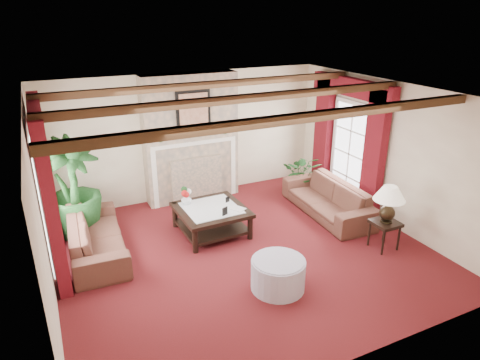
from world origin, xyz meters
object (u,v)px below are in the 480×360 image
potted_palm (75,208)px  ottoman (278,274)px  sofa_right (328,193)px  sofa_left (95,230)px  coffee_table (212,220)px  side_table (384,235)px

potted_palm → ottoman: potted_palm is taller
ottoman → sofa_right: bearing=39.0°
sofa_right → ottoman: bearing=-48.4°
potted_palm → ottoman: (2.49, -3.08, -0.27)m
sofa_left → ottoman: sofa_left is taller
sofa_right → coffee_table: 2.44m
sofa_left → side_table: (4.51, -1.98, -0.17)m
sofa_right → side_table: bearing=5.0°
sofa_left → coffee_table: bearing=-92.1°
sofa_left → sofa_right: 4.47m
sofa_right → potted_palm: 4.85m
sofa_right → ottoman: sofa_right is taller
ottoman → potted_palm: bearing=129.0°
potted_palm → sofa_right: bearing=-15.7°
sofa_right → potted_palm: (-4.67, 1.31, 0.07)m
potted_palm → side_table: bearing=-31.1°
sofa_left → coffee_table: sofa_left is taller
sofa_left → sofa_right: bearing=-92.5°
side_table → potted_palm: bearing=148.9°
potted_palm → ottoman: size_ratio=2.58×
sofa_left → coffee_table: 2.04m
side_table → sofa_left: bearing=156.3°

